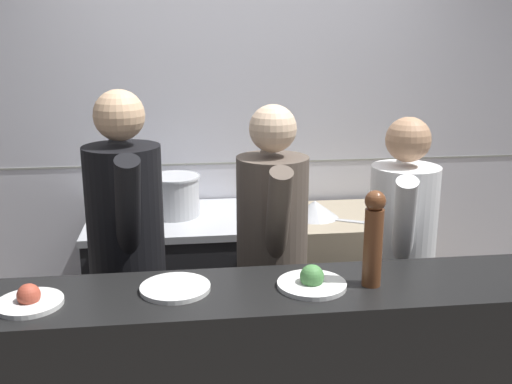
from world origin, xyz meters
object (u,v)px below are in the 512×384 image
Objects in this scene: mixing_bowl_steel at (315,209)px; pepper_mill at (373,237)px; chef_line at (400,261)px; oven_range at (170,290)px; stock_pot at (175,195)px; chefs_knife at (333,219)px; chef_sous at (272,258)px; chef_head_cook at (127,254)px; plated_dish_appetiser at (175,288)px; plated_dish_main at (29,300)px; plated_dish_dessert at (312,281)px.

mixing_bowl_steel is 0.75× the size of pepper_mill.
chef_line reaches higher than mixing_bowl_steel.
oven_range is 3.08× the size of stock_pot.
chefs_knife is 1.26m from pepper_mill.
mixing_bowl_steel reaches higher than chefs_knife.
mixing_bowl_steel is at bearing 64.01° from chef_sous.
chef_head_cook reaches higher than stock_pot.
plated_dish_appetiser is at bearing -77.90° from chef_head_cook.
pepper_mill is 0.73m from chef_sous.
mixing_bowl_steel is 1.19× the size of plated_dish_main.
plated_dish_dessert is at bearing -68.36° from stock_pot.
chef_head_cook reaches higher than oven_range.
chef_line is (0.26, -0.72, -0.06)m from mixing_bowl_steel.
chef_head_cook reaches higher than plated_dish_dessert.
oven_range is at bearing 174.85° from chefs_knife.
chef_head_cook is (-0.22, -0.71, -0.09)m from stock_pot.
plated_dish_main is at bearing -110.55° from stock_pot.
mixing_bowl_steel is 0.77m from chef_sous.
chef_sous is (0.51, -0.70, 0.46)m from oven_range.
chef_head_cook is at bearing 140.49° from plated_dish_dessert.
stock_pot is at bearing 90.33° from plated_dish_appetiser.
mixing_bowl_steel is 0.12m from chefs_knife.
chefs_knife is at bearing 124.76° from chef_line.
chef_sous is at bearing 32.55° from plated_dish_main.
chef_sous is at bearing 96.19° from plated_dish_dessert.
plated_dish_dessert is 0.29m from pepper_mill.
chef_line is (1.59, 0.58, -0.16)m from plated_dish_main.
chef_head_cook reaches higher than pepper_mill.
pepper_mill reaches higher than stock_pot.
mixing_bowl_steel is 1.48m from plated_dish_appetiser.
plated_dish_appetiser is at bearing -127.36° from chef_sous.
chef_line is at bearing 19.99° from plated_dish_main.
stock_pot is 1.26× the size of plated_dish_main.
chef_sous reaches higher than chef_line.
stock_pot is at bearing 176.29° from mixing_bowl_steel.
mixing_bowl_steel is 0.18× the size of chef_line.
stock_pot is at bearing 111.64° from plated_dish_dessert.
stock_pot is 0.82× the size of chefs_knife.
plated_dish_main is 0.89× the size of plated_dish_dessert.
stock_pot is 0.17× the size of chef_head_cook.
mixing_bowl_steel is 1.30m from plated_dish_dessert.
pepper_mill is 0.73m from chef_line.
chef_head_cook is 0.68m from chef_sous.
oven_range is 3.89× the size of plated_dish_main.
plated_dish_main is 1.27m from pepper_mill.
chefs_knife is 1.48m from plated_dish_appetiser.
oven_range is 1.70m from pepper_mill.
oven_range is 3.47× the size of plated_dish_dessert.
chef_head_cook is (-1.13, -0.59, 0.06)m from chefs_knife.
oven_range is 3.26× the size of mixing_bowl_steel.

